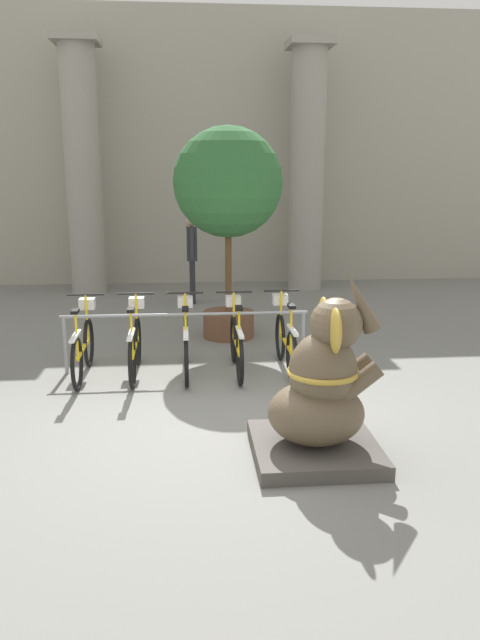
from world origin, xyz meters
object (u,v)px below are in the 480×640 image
at_px(person_pedestrian, 192,250).
at_px(bicycle_4, 285,340).
at_px(bicycle_1, 135,345).
at_px(bicycle_2, 186,344).
at_px(potted_tree, 228,191).
at_px(bicycle_0, 83,346).
at_px(elephant_statue, 321,395).
at_px(bicycle_3, 236,342).

bearing_deg(person_pedestrian, bicycle_4, -75.20).
distance_m(bicycle_4, person_pedestrian, 4.53).
distance_m(bicycle_1, bicycle_4, 1.94).
relative_size(bicycle_2, bicycle_4, 1.00).
distance_m(bicycle_1, potted_tree, 2.88).
xyz_separation_m(bicycle_0, bicycle_2, (1.29, 0.01, 0.00)).
height_order(bicycle_1, bicycle_4, same).
xyz_separation_m(elephant_statue, person_pedestrian, (-1.06, 6.89, 0.46)).
distance_m(bicycle_0, person_pedestrian, 4.67).
bearing_deg(bicycle_4, potted_tree, 109.82).
xyz_separation_m(bicycle_1, bicycle_3, (1.29, -0.01, 0.00)).
xyz_separation_m(bicycle_1, bicycle_4, (1.94, 0.04, 0.00)).
distance_m(bicycle_0, potted_tree, 3.24).
xyz_separation_m(bicycle_0, elephant_statue, (2.51, -2.50, 0.19)).
xyz_separation_m(bicycle_0, potted_tree, (1.97, 1.78, 1.87)).
height_order(bicycle_4, person_pedestrian, person_pedestrian).
bearing_deg(bicycle_0, person_pedestrian, 71.81).
bearing_deg(bicycle_0, elephant_statue, -44.88).
distance_m(bicycle_0, bicycle_4, 2.59).
relative_size(bicycle_0, bicycle_4, 1.00).
bearing_deg(bicycle_4, bicycle_2, -178.12).
relative_size(bicycle_3, elephant_statue, 0.92).
relative_size(bicycle_0, potted_tree, 0.50).
bearing_deg(potted_tree, bicycle_0, -137.94).
distance_m(bicycle_3, elephant_statue, 2.58).
bearing_deg(elephant_statue, bicycle_2, 115.80).
height_order(bicycle_3, potted_tree, potted_tree).
bearing_deg(bicycle_2, bicycle_3, 0.09).
distance_m(bicycle_3, person_pedestrian, 4.46).
bearing_deg(bicycle_2, bicycle_1, 179.44).
relative_size(bicycle_2, potted_tree, 0.50).
distance_m(bicycle_2, person_pedestrian, 4.43).
distance_m(bicycle_2, potted_tree, 2.66).
distance_m(bicycle_1, bicycle_2, 0.65).
relative_size(bicycle_3, bicycle_4, 1.00).
bearing_deg(bicycle_1, bicycle_3, -0.24).
distance_m(bicycle_2, bicycle_3, 0.65).
xyz_separation_m(bicycle_4, potted_tree, (-0.62, 1.72, 1.87)).
relative_size(bicycle_1, potted_tree, 0.50).
bearing_deg(bicycle_4, bicycle_1, -178.93).
bearing_deg(bicycle_3, bicycle_2, -179.91).
relative_size(bicycle_0, person_pedestrian, 0.92).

